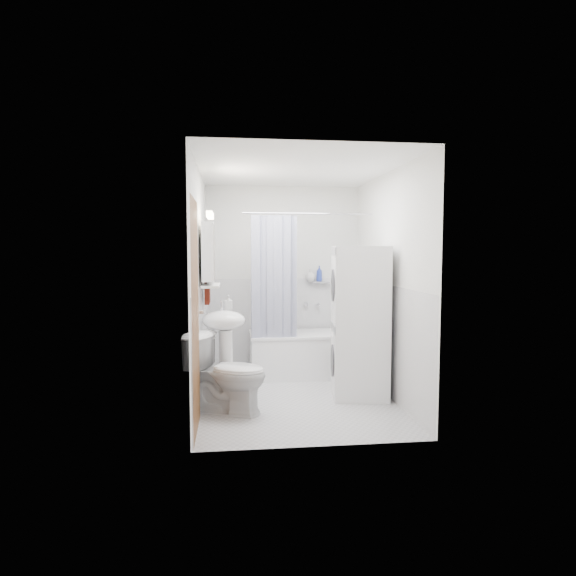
{
  "coord_description": "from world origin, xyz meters",
  "views": [
    {
      "loc": [
        -0.67,
        -4.98,
        1.56
      ],
      "look_at": [
        -0.07,
        0.15,
        1.16
      ],
      "focal_mm": 30.0,
      "sensor_mm": 36.0,
      "label": 1
    }
  ],
  "objects": [
    {
      "name": "shelf",
      "position": [
        -0.89,
        0.1,
        1.2
      ],
      "size": [
        0.18,
        0.54,
        0.02
      ],
      "primitive_type": "cube",
      "color": "silver",
      "rests_on": "room_walls"
    },
    {
      "name": "shower_curtain",
      "position": [
        -0.17,
        0.65,
        1.25
      ],
      "size": [
        0.55,
        0.02,
        1.45
      ],
      "color": "#161D4D",
      "rests_on": "curtain_rod"
    },
    {
      "name": "shower_caddy",
      "position": [
        0.5,
        1.24,
        1.15
      ],
      "size": [
        0.22,
        0.06,
        0.02
      ],
      "primitive_type": "cube",
      "color": "silver",
      "rests_on": "room_walls"
    },
    {
      "name": "floor",
      "position": [
        0.0,
        0.0,
        0.0
      ],
      "size": [
        2.6,
        2.6,
        0.0
      ],
      "primitive_type": "plane",
      "color": "#BCBBC0",
      "rests_on": "ground"
    },
    {
      "name": "shelf_cup",
      "position": [
        -0.89,
        0.22,
        1.26
      ],
      "size": [
        0.1,
        0.09,
        0.1
      ],
      "primitive_type": "imported",
      "color": "gray",
      "rests_on": "shelf"
    },
    {
      "name": "toilet",
      "position": [
        -0.72,
        -0.39,
        0.38
      ],
      "size": [
        0.88,
        0.69,
        0.76
      ],
      "primitive_type": "imported",
      "rotation": [
        0.0,
        0.0,
        1.18
      ],
      "color": "white",
      "rests_on": "ground"
    },
    {
      "name": "medicine_cabinet",
      "position": [
        -0.9,
        0.1,
        1.57
      ],
      "size": [
        0.13,
        0.5,
        0.71
      ],
      "color": "white",
      "rests_on": "room_walls"
    },
    {
      "name": "bathtub",
      "position": [
        0.25,
        0.92,
        0.3
      ],
      "size": [
        1.41,
        0.67,
        0.54
      ],
      "color": "white",
      "rests_on": "ground"
    },
    {
      "name": "curtain_rod",
      "position": [
        0.25,
        0.65,
        2.0
      ],
      "size": [
        1.59,
        0.02,
        0.02
      ],
      "primitive_type": "cylinder",
      "rotation": [
        0.0,
        1.57,
        0.0
      ],
      "color": "silver",
      "rests_on": "room_walls"
    },
    {
      "name": "shelf_bottle",
      "position": [
        -0.89,
        -0.05,
        1.25
      ],
      "size": [
        0.07,
        0.18,
        0.07
      ],
      "primitive_type": "imported",
      "color": "gray",
      "rests_on": "shelf"
    },
    {
      "name": "tub_spout",
      "position": [
        0.45,
        1.25,
        0.86
      ],
      "size": [
        0.04,
        0.12,
        0.04
      ],
      "primitive_type": "cylinder",
      "rotation": [
        1.57,
        0.0,
        0.0
      ],
      "color": "silver",
      "rests_on": "room_walls"
    },
    {
      "name": "soap_pump",
      "position": [
        -0.71,
        0.25,
        0.95
      ],
      "size": [
        0.08,
        0.17,
        0.08
      ],
      "primitive_type": "imported",
      "color": "gray",
      "rests_on": "sink"
    },
    {
      "name": "washer_dryer",
      "position": [
        0.68,
        -0.02,
        0.81
      ],
      "size": [
        0.64,
        0.64,
        1.61
      ],
      "rotation": [
        0.0,
        0.0,
        -0.13
      ],
      "color": "white",
      "rests_on": "ground"
    },
    {
      "name": "sink",
      "position": [
        -0.75,
        -0.04,
        0.7
      ],
      "size": [
        0.44,
        0.37,
        1.04
      ],
      "color": "white",
      "rests_on": "ground"
    },
    {
      "name": "shampoo_a",
      "position": [
        0.35,
        1.24,
        1.23
      ],
      "size": [
        0.13,
        0.17,
        0.13
      ],
      "primitive_type": "imported",
      "color": "gray",
      "rests_on": "shower_caddy"
    },
    {
      "name": "towel",
      "position": [
        -0.94,
        0.35,
        1.36
      ],
      "size": [
        0.07,
        0.31,
        0.74
      ],
      "color": "#53150B",
      "rests_on": "room_walls"
    },
    {
      "name": "wainscot",
      "position": [
        0.0,
        0.29,
        0.6
      ],
      "size": [
        1.98,
        2.58,
        2.58
      ],
      "color": "white",
      "rests_on": "ground"
    },
    {
      "name": "room_walls",
      "position": [
        0.0,
        0.0,
        1.49
      ],
      "size": [
        2.6,
        2.6,
        2.6
      ],
      "color": "white",
      "rests_on": "ground"
    },
    {
      "name": "door",
      "position": [
        -0.95,
        -0.55,
        1.0
      ],
      "size": [
        0.05,
        2.0,
        2.0
      ],
      "color": "brown",
      "rests_on": "ground"
    },
    {
      "name": "shampoo_b",
      "position": [
        0.47,
        1.24,
        1.2
      ],
      "size": [
        0.08,
        0.21,
        0.08
      ],
      "primitive_type": "imported",
      "color": "#293EA4",
      "rests_on": "shower_caddy"
    }
  ]
}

